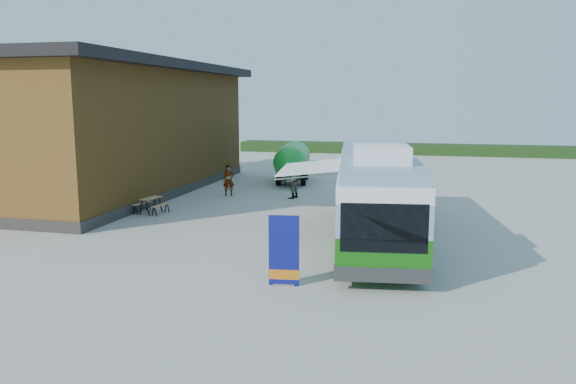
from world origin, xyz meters
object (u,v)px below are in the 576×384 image
(picnic_table, at_px, (151,202))
(banner, at_px, (284,257))
(person_a, at_px, (229,180))
(slurry_tanker, at_px, (293,160))
(person_b, at_px, (291,181))
(bus, at_px, (374,191))

(picnic_table, bearing_deg, banner, -35.01)
(banner, distance_m, person_a, 15.91)
(picnic_table, bearing_deg, slurry_tanker, 80.10)
(person_a, bearing_deg, person_b, -23.49)
(slurry_tanker, bearing_deg, person_a, -119.66)
(person_b, bearing_deg, person_a, -71.25)
(bus, relative_size, person_a, 7.49)
(person_b, distance_m, slurry_tanker, 6.15)
(person_a, relative_size, person_b, 0.93)
(person_a, xyz_separation_m, slurry_tanker, (2.29, 5.99, 0.60))
(bus, relative_size, picnic_table, 8.61)
(banner, xyz_separation_m, picnic_table, (-8.74, 8.68, -0.29))
(person_b, bearing_deg, bus, 51.65)
(bus, xyz_separation_m, picnic_table, (-10.76, 2.40, -1.32))
(bus, xyz_separation_m, banner, (-2.02, -6.28, -1.04))
(picnic_table, bearing_deg, person_a, 81.40)
(banner, height_order, slurry_tanker, slurry_tanker)
(person_b, relative_size, slurry_tanker, 0.27)
(person_b, bearing_deg, slurry_tanker, -148.76)
(picnic_table, xyz_separation_m, slurry_tanker, (4.17, 11.67, 0.90))
(bus, distance_m, person_a, 12.04)
(picnic_table, xyz_separation_m, person_b, (5.51, 5.69, 0.37))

